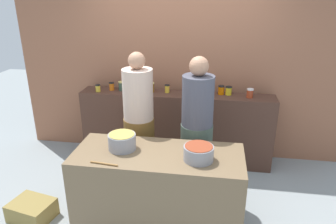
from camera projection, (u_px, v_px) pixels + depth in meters
The scene contains 21 objects.
ground at pixel (163, 206), 3.73m from camera, with size 12.00×12.00×0.00m, color gray.
storefront_wall at pixel (180, 55), 4.52m from camera, with size 4.80×0.12×3.00m, color #955D43.
display_shelf at pixel (176, 128), 4.55m from camera, with size 2.70×0.36×1.03m, color #492D23.
prep_table at pixel (158, 190), 3.29m from camera, with size 1.70×0.70×0.86m, color brown.
preserve_jar_0 at pixel (98, 88), 4.44m from camera, with size 0.07×0.07×0.10m.
preserve_jar_1 at pixel (112, 86), 4.50m from camera, with size 0.07×0.07×0.11m.
preserve_jar_2 at pixel (121, 86), 4.48m from camera, with size 0.08×0.08×0.13m.
preserve_jar_3 at pixel (138, 87), 4.44m from camera, with size 0.09×0.09×0.12m.
preserve_jar_4 at pixel (151, 87), 4.41m from camera, with size 0.08×0.08×0.13m.
preserve_jar_5 at pixel (167, 89), 4.40m from camera, with size 0.07×0.07×0.11m.
preserve_jar_6 at pixel (187, 91), 4.26m from camera, with size 0.09×0.09×0.13m.
preserve_jar_7 at pixel (206, 91), 4.25m from camera, with size 0.07×0.07×0.15m.
preserve_jar_8 at pixel (221, 90), 4.32m from camera, with size 0.08×0.08×0.12m.
preserve_jar_9 at pixel (229, 91), 4.30m from camera, with size 0.09×0.09×0.12m.
preserve_jar_10 at pixel (250, 93), 4.19m from camera, with size 0.09×0.09×0.12m.
cooking_pot_left at pixel (122, 141), 3.20m from camera, with size 0.28×0.28×0.17m.
cooking_pot_center at pixel (199, 153), 2.99m from camera, with size 0.29×0.29×0.15m.
wooden_spoon at pixel (104, 164), 2.93m from camera, with size 0.02×0.02×0.28m, color #9E703D.
cook_with_tongs at pixel (139, 132), 3.78m from camera, with size 0.36×0.36×1.75m.
cook_in_cap at pixel (196, 137), 3.67m from camera, with size 0.37×0.37×1.72m.
bread_crate at pixel (32, 210), 3.49m from camera, with size 0.45×0.35×0.21m, color olive.
Camera 1 is at (0.52, -3.03, 2.38)m, focal length 33.81 mm.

